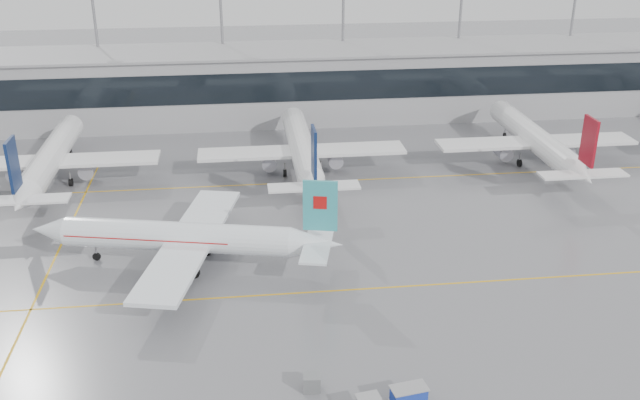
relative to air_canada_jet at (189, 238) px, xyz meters
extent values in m
plane|color=slate|center=(14.83, -7.27, -3.33)|extent=(320.00, 320.00, 0.00)
cube|color=#E7A710|center=(14.83, -7.27, -3.33)|extent=(120.00, 0.25, 0.01)
cube|color=#E7A710|center=(14.83, 22.73, -3.33)|extent=(120.00, 0.25, 0.01)
cube|color=#E7A710|center=(-15.17, 7.73, -3.33)|extent=(0.25, 60.00, 0.01)
cube|color=#939396|center=(14.83, 54.73, 2.67)|extent=(180.00, 15.00, 12.00)
cube|color=black|center=(14.83, 47.18, 4.17)|extent=(180.00, 0.20, 5.00)
cube|color=gray|center=(14.83, 54.73, 8.87)|extent=(182.00, 16.00, 0.40)
cylinder|color=gray|center=(-18.17, 60.73, 7.67)|extent=(0.50, 0.50, 22.00)
cylinder|color=gray|center=(3.83, 60.73, 7.67)|extent=(0.50, 0.50, 22.00)
cylinder|color=gray|center=(25.83, 60.73, 7.67)|extent=(0.50, 0.50, 22.00)
cylinder|color=gray|center=(47.83, 60.73, 7.67)|extent=(0.50, 0.50, 22.00)
cylinder|color=gray|center=(69.83, 60.73, 7.67)|extent=(0.50, 0.50, 22.00)
cylinder|color=white|center=(-1.27, 0.30, 0.11)|extent=(24.85, 8.84, 3.25)
cone|color=white|center=(-15.27, 3.60, 0.11)|extent=(4.64, 4.08, 3.25)
cone|color=white|center=(13.50, -3.18, 0.11)|extent=(6.20, 4.45, 3.25)
cube|color=white|center=(0.19, -0.04, -0.29)|extent=(11.01, 27.26, 0.45)
cube|color=white|center=(13.70, -3.23, 0.41)|extent=(5.09, 10.68, 0.25)
cube|color=teal|center=(13.89, -3.27, 4.50)|extent=(3.58, 1.17, 5.54)
cylinder|color=#9A99A7|center=(-1.40, -4.60, -1.79)|extent=(3.99, 2.87, 2.10)
cylinder|color=#9A99A7|center=(0.80, 4.74, -1.79)|extent=(3.99, 2.87, 2.10)
cylinder|color=gray|center=(-10.40, 2.45, -2.20)|extent=(0.20, 0.20, 1.37)
cylinder|color=black|center=(-10.40, 2.45, -2.88)|extent=(0.94, 0.50, 0.90)
cylinder|color=gray|center=(0.57, -2.80, -2.10)|extent=(0.24, 0.24, 1.37)
cylinder|color=black|center=(0.57, -2.80, -2.78)|extent=(1.17, 0.69, 1.10)
cylinder|color=gray|center=(1.76, 2.26, -2.10)|extent=(0.24, 0.24, 1.37)
cylinder|color=black|center=(1.76, 2.26, -2.78)|extent=(1.17, 0.69, 1.10)
cube|color=#B70F0F|center=(13.89, -3.27, 4.93)|extent=(1.47, 0.76, 1.40)
cube|color=#B70F0F|center=(-4.19, 0.99, 0.31)|extent=(18.27, 7.32, 0.12)
cylinder|color=white|center=(-20.17, 27.73, 0.47)|extent=(3.59, 27.36, 3.59)
cone|color=white|center=(-20.17, 43.41, 0.47)|extent=(3.59, 4.00, 3.59)
cone|color=white|center=(-20.17, 11.25, 0.47)|extent=(3.59, 5.60, 3.59)
cube|color=white|center=(-20.17, 26.23, 0.07)|extent=(29.64, 5.00, 0.45)
cube|color=white|center=(-20.17, 11.05, 0.77)|extent=(11.40, 2.80, 0.25)
cube|color=#0E1E46|center=(-20.17, 10.85, 5.32)|extent=(0.35, 3.60, 6.12)
cylinder|color=#9A99A7|center=(-24.97, 26.73, -1.43)|extent=(2.10, 3.60, 2.10)
cylinder|color=#9A99A7|center=(-15.37, 26.73, -1.43)|extent=(2.10, 3.60, 2.10)
cylinder|color=gray|center=(-20.17, 38.41, -2.11)|extent=(0.20, 0.20, 1.56)
cylinder|color=black|center=(-20.17, 38.41, -2.88)|extent=(0.30, 0.90, 0.90)
cylinder|color=gray|center=(-22.77, 25.23, -2.01)|extent=(0.24, 0.24, 1.56)
cylinder|color=black|center=(-22.77, 25.23, -2.78)|extent=(0.45, 1.10, 1.10)
cylinder|color=gray|center=(-17.57, 25.23, -2.01)|extent=(0.24, 0.24, 1.56)
cylinder|color=black|center=(-17.57, 25.23, -2.78)|extent=(0.45, 1.10, 1.10)
cylinder|color=white|center=(14.83, 27.73, 0.47)|extent=(3.59, 27.36, 3.59)
cone|color=white|center=(14.83, 43.41, 0.47)|extent=(3.59, 4.00, 3.59)
cone|color=white|center=(14.83, 11.25, 0.47)|extent=(3.59, 5.60, 3.59)
cube|color=white|center=(14.83, 26.23, 0.07)|extent=(29.64, 5.00, 0.45)
cube|color=white|center=(14.83, 11.05, 0.77)|extent=(11.40, 2.80, 0.25)
cube|color=#0E1E46|center=(14.83, 10.85, 5.32)|extent=(0.35, 3.60, 6.12)
cylinder|color=#9A99A7|center=(10.03, 26.73, -1.43)|extent=(2.10, 3.60, 2.10)
cylinder|color=#9A99A7|center=(19.63, 26.73, -1.43)|extent=(2.10, 3.60, 2.10)
cylinder|color=gray|center=(14.83, 38.41, -2.11)|extent=(0.20, 0.20, 1.56)
cylinder|color=black|center=(14.83, 38.41, -2.88)|extent=(0.30, 0.90, 0.90)
cylinder|color=gray|center=(12.23, 25.23, -2.01)|extent=(0.24, 0.24, 1.56)
cylinder|color=black|center=(12.23, 25.23, -2.78)|extent=(0.45, 1.10, 1.10)
cylinder|color=gray|center=(17.43, 25.23, -2.01)|extent=(0.24, 0.24, 1.56)
cylinder|color=black|center=(17.43, 25.23, -2.78)|extent=(0.45, 1.10, 1.10)
cylinder|color=white|center=(49.83, 27.73, 0.47)|extent=(3.59, 27.36, 3.59)
cone|color=white|center=(49.83, 43.41, 0.47)|extent=(3.59, 4.00, 3.59)
cone|color=white|center=(49.83, 11.25, 0.47)|extent=(3.59, 5.60, 3.59)
cube|color=white|center=(49.83, 26.23, 0.07)|extent=(29.64, 5.00, 0.45)
cube|color=white|center=(49.83, 11.05, 0.77)|extent=(11.40, 2.80, 0.25)
cube|color=maroon|center=(49.83, 10.85, 5.32)|extent=(0.35, 3.60, 6.12)
cylinder|color=#9A99A7|center=(45.03, 26.73, -1.43)|extent=(2.10, 3.60, 2.10)
cylinder|color=#9A99A7|center=(54.63, 26.73, -1.43)|extent=(2.10, 3.60, 2.10)
cylinder|color=gray|center=(49.83, 38.41, -2.11)|extent=(0.20, 0.20, 1.56)
cylinder|color=black|center=(49.83, 38.41, -2.88)|extent=(0.30, 0.90, 0.90)
cylinder|color=gray|center=(47.23, 25.23, -2.01)|extent=(0.24, 0.24, 1.56)
cylinder|color=black|center=(47.23, 25.23, -2.78)|extent=(0.45, 1.10, 1.10)
cylinder|color=gray|center=(52.43, 25.23, -2.01)|extent=(0.24, 0.24, 1.56)
cylinder|color=black|center=(52.43, 25.23, -2.78)|extent=(0.45, 1.10, 1.10)
cube|color=gray|center=(14.87, -26.21, -1.66)|extent=(2.04, 1.56, 0.06)
cylinder|color=gray|center=(14.11, -25.80, -2.11)|extent=(0.08, 0.08, 0.88)
cylinder|color=gray|center=(15.46, -25.57, -2.11)|extent=(0.08, 0.08, 0.88)
cube|color=#1933A2|center=(18.23, -25.65, -2.21)|extent=(2.92, 1.80, 1.17)
cube|color=gray|center=(18.23, -25.65, -1.58)|extent=(3.14, 2.02, 0.10)
cylinder|color=black|center=(16.96, -25.12, -3.09)|extent=(0.51, 0.25, 0.49)
cylinder|color=black|center=(19.26, -24.74, -3.09)|extent=(0.51, 0.25, 0.49)
cube|color=slate|center=(10.85, -22.69, -2.63)|extent=(1.53, 1.44, 1.42)
camera|label=1|loc=(5.82, -69.95, 34.19)|focal=40.00mm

